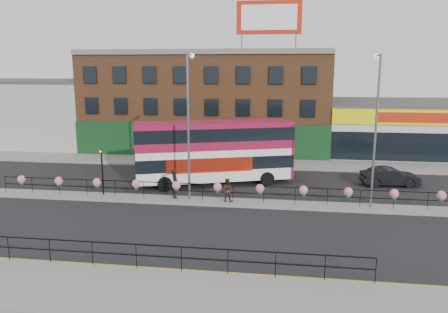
# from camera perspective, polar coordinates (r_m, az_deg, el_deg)

# --- Properties ---
(ground) EXTENTS (120.00, 120.00, 0.00)m
(ground) POSITION_cam_1_polar(r_m,az_deg,el_deg) (28.70, -0.84, -6.09)
(ground) COLOR black
(ground) RESTS_ON ground
(south_pavement) EXTENTS (60.00, 4.00, 0.15)m
(south_pavement) POSITION_cam_1_polar(r_m,az_deg,el_deg) (17.83, -7.04, -17.51)
(south_pavement) COLOR gray
(south_pavement) RESTS_ON ground
(north_pavement) EXTENTS (60.00, 4.00, 0.15)m
(north_pavement) POSITION_cam_1_polar(r_m,az_deg,el_deg) (40.18, 1.78, -0.83)
(north_pavement) COLOR gray
(north_pavement) RESTS_ON ground
(median) EXTENTS (60.00, 1.60, 0.15)m
(median) POSITION_cam_1_polar(r_m,az_deg,el_deg) (28.68, -0.84, -5.95)
(median) COLOR gray
(median) RESTS_ON ground
(yellow_line_inner) EXTENTS (60.00, 0.10, 0.01)m
(yellow_line_inner) POSITION_cam_1_polar(r_m,az_deg,el_deg) (19.84, -5.27, -14.52)
(yellow_line_inner) COLOR gold
(yellow_line_inner) RESTS_ON ground
(yellow_line_outer) EXTENTS (60.00, 0.10, 0.01)m
(yellow_line_outer) POSITION_cam_1_polar(r_m,az_deg,el_deg) (19.68, -5.40, -14.75)
(yellow_line_outer) COLOR gold
(yellow_line_outer) RESTS_ON ground
(brick_building) EXTENTS (25.00, 12.21, 10.30)m
(brick_building) POSITION_cam_1_polar(r_m,az_deg,el_deg) (47.82, -1.94, 7.29)
(brick_building) COLOR brown
(brick_building) RESTS_ON ground
(supermarket) EXTENTS (15.00, 12.25, 5.30)m
(supermarket) POSITION_cam_1_polar(r_m,az_deg,el_deg) (48.75, 21.96, 3.61)
(supermarket) COLOR silver
(supermarket) RESTS_ON ground
(warehouse_west) EXTENTS (15.50, 12.00, 7.30)m
(warehouse_west) POSITION_cam_1_polar(r_m,az_deg,el_deg) (55.19, -23.21, 5.40)
(warehouse_west) COLOR #A3A39E
(warehouse_west) RESTS_ON ground
(billboard) EXTENTS (6.00, 0.29, 4.40)m
(billboard) POSITION_cam_1_polar(r_m,az_deg,el_deg) (42.27, 5.90, 17.60)
(billboard) COLOR red
(billboard) RESTS_ON brick_building
(median_railing) EXTENTS (30.04, 0.56, 1.23)m
(median_railing) POSITION_cam_1_polar(r_m,az_deg,el_deg) (28.40, -0.84, -4.08)
(median_railing) COLOR black
(median_railing) RESTS_ON median
(south_railing) EXTENTS (20.04, 0.05, 1.12)m
(south_railing) POSITION_cam_1_polar(r_m,az_deg,el_deg) (19.62, -11.42, -11.95)
(south_railing) COLOR black
(south_railing) RESTS_ON south_pavement
(double_decker_bus) EXTENTS (11.97, 6.40, 4.74)m
(double_decker_bus) POSITION_cam_1_polar(r_m,az_deg,el_deg) (32.73, -1.24, 1.37)
(double_decker_bus) COLOR white
(double_decker_bus) RESTS_ON ground
(car) EXTENTS (2.44, 4.56, 1.39)m
(car) POSITION_cam_1_polar(r_m,az_deg,el_deg) (34.89, 20.87, -2.48)
(car) COLOR black
(car) RESTS_ON ground
(pedestrian_a) EXTENTS (1.00, 0.90, 1.96)m
(pedestrian_a) POSITION_cam_1_polar(r_m,az_deg,el_deg) (29.25, -6.42, -3.51)
(pedestrian_a) COLOR black
(pedestrian_a) RESTS_ON median
(pedestrian_b) EXTENTS (0.81, 0.66, 1.54)m
(pedestrian_b) POSITION_cam_1_polar(r_m,az_deg,el_deg) (28.34, 0.38, -4.38)
(pedestrian_b) COLOR #32241F
(pedestrian_b) RESTS_ON median
(lamp_column_west) EXTENTS (0.34, 1.66, 9.47)m
(lamp_column_west) POSITION_cam_1_polar(r_m,az_deg,el_deg) (28.19, -4.60, 5.54)
(lamp_column_west) COLOR slate
(lamp_column_west) RESTS_ON median
(lamp_column_east) EXTENTS (0.34, 1.65, 9.38)m
(lamp_column_east) POSITION_cam_1_polar(r_m,az_deg,el_deg) (28.02, 19.20, 4.78)
(lamp_column_east) COLOR slate
(lamp_column_east) RESTS_ON median
(traffic_light_median) EXTENTS (0.15, 0.28, 3.65)m
(traffic_light_median) POSITION_cam_1_polar(r_m,az_deg,el_deg) (30.65, -15.68, -0.61)
(traffic_light_median) COLOR black
(traffic_light_median) RESTS_ON median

